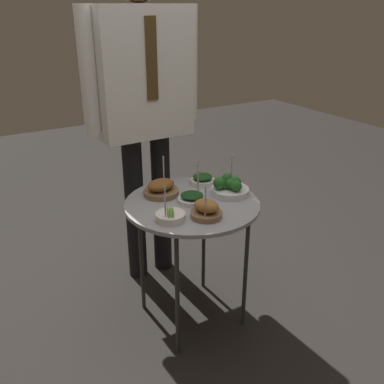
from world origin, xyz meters
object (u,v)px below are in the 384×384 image
object	(u,v)px
bowl_roast_mid_right	(161,188)
bowl_asparagus_near_rim	(170,216)
bowl_spinach_back_right	(192,198)
bowl_roast_back_left	(206,210)
bowl_spinach_front_center	(203,179)
serving_cart	(192,212)
bowl_broccoli_front_left	(229,187)
waiter_figure	(143,89)

from	to	relation	value
bowl_roast_mid_right	bowl_asparagus_near_rim	distance (m)	0.27
bowl_spinach_back_right	bowl_roast_back_left	size ratio (longest dim) A/B	0.97
bowl_spinach_back_right	bowl_roast_back_left	xyz separation A→B (m)	(-0.02, -0.16, 0.01)
bowl_spinach_back_right	bowl_spinach_front_center	distance (m)	0.23
serving_cart	bowl_roast_back_left	world-z (taller)	bowl_roast_back_left
bowl_broccoli_front_left	bowl_roast_back_left	bearing A→B (deg)	-147.00
serving_cart	waiter_figure	bearing A→B (deg)	89.58
bowl_roast_mid_right	waiter_figure	distance (m)	0.53
bowl_spinach_back_right	bowl_broccoli_front_left	bearing A→B (deg)	-3.52
bowl_asparagus_near_rim	bowl_spinach_back_right	bearing A→B (deg)	32.14
bowl_broccoli_front_left	bowl_asparagus_near_rim	size ratio (longest dim) A/B	1.08
serving_cart	bowl_roast_mid_right	size ratio (longest dim) A/B	3.65
bowl_spinach_back_right	bowl_broccoli_front_left	xyz separation A→B (m)	(0.20, -0.01, 0.01)
serving_cart	bowl_spinach_back_right	bearing A→B (deg)	-143.87
bowl_spinach_front_center	waiter_figure	bearing A→B (deg)	115.33
bowl_spinach_back_right	bowl_broccoli_front_left	world-z (taller)	bowl_broccoli_front_left
bowl_roast_mid_right	bowl_roast_back_left	bearing A→B (deg)	-79.10
bowl_broccoli_front_left	bowl_asparagus_near_rim	world-z (taller)	bowl_broccoli_front_left
bowl_broccoli_front_left	waiter_figure	xyz separation A→B (m)	(-0.19, 0.50, 0.40)
bowl_spinach_front_center	bowl_asparagus_near_rim	bearing A→B (deg)	-140.73
serving_cart	bowl_spinach_front_center	bearing A→B (deg)	45.52
bowl_roast_back_left	waiter_figure	world-z (taller)	waiter_figure
bowl_spinach_back_right	bowl_roast_mid_right	bearing A→B (deg)	118.98
bowl_asparagus_near_rim	waiter_figure	size ratio (longest dim) A/B	0.10
bowl_roast_back_left	serving_cart	bearing A→B (deg)	81.14
serving_cart	bowl_roast_back_left	size ratio (longest dim) A/B	4.13
serving_cart	bowl_roast_mid_right	distance (m)	0.19
bowl_spinach_back_right	waiter_figure	world-z (taller)	waiter_figure
bowl_roast_back_left	bowl_broccoli_front_left	world-z (taller)	bowl_broccoli_front_left
serving_cart	bowl_asparagus_near_rim	size ratio (longest dim) A/B	3.87
bowl_spinach_back_right	waiter_figure	bearing A→B (deg)	89.32
bowl_spinach_front_center	bowl_broccoli_front_left	bearing A→B (deg)	-77.02
bowl_roast_back_left	bowl_roast_mid_right	xyz separation A→B (m)	(-0.06, 0.30, -0.00)
waiter_figure	bowl_roast_mid_right	bearing A→B (deg)	-104.19
waiter_figure	bowl_broccoli_front_left	bearing A→B (deg)	-68.76
bowl_broccoli_front_left	bowl_spinach_back_right	bearing A→B (deg)	176.48
serving_cart	bowl_spinach_front_center	xyz separation A→B (m)	(0.16, 0.16, 0.07)
bowl_spinach_back_right	bowl_roast_back_left	world-z (taller)	bowl_roast_back_left
serving_cart	bowl_spinach_front_center	size ratio (longest dim) A/B	4.99
serving_cart	bowl_spinach_back_right	xyz separation A→B (m)	(-0.00, -0.00, 0.07)
serving_cart	bowl_spinach_front_center	world-z (taller)	bowl_spinach_front_center
serving_cart	bowl_spinach_back_right	distance (m)	0.07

